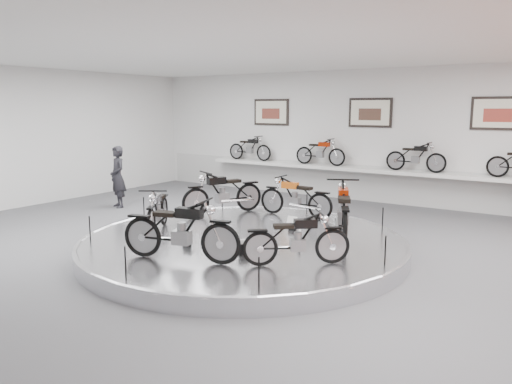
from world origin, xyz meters
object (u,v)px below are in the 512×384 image
Objects in this scene: bike_c at (223,192)px; bike_e at (180,230)px; shelf at (365,170)px; display_platform at (243,245)px; bike_a at (343,210)px; visitor at (118,177)px; bike_b at (296,197)px; bike_f at (297,239)px; bike_d at (158,210)px.

bike_c is 3.77m from bike_e.
bike_c is at bearing -109.17° from shelf.
display_platform is 2.09m from bike_a.
bike_a reaches higher than bike_e.
bike_e is (-0.00, -1.81, 0.68)m from display_platform.
bike_a is (1.66, -5.36, -0.14)m from shelf.
display_platform is at bearing 4.45° from visitor.
bike_b is at bearing 75.50° from bike_e.
display_platform is 2.05m from bike_f.
shelf is 6.82× the size of bike_b.
bike_a is 1.06× the size of bike_c.
bike_c reaches higher than bike_f.
bike_d is at bearing 24.23° from bike_c.
bike_a is at bearing 16.14° from visitor.
bike_c is at bearing 18.80° from visitor.
bike_d is at bearing -160.42° from display_platform.
bike_a is 7.35m from visitor.
bike_b is (-0.09, 2.28, 0.62)m from display_platform.
bike_b is 3.32m from bike_d.
bike_f is 7.85m from visitor.
bike_a is 2.15m from bike_b.
bike_a is at bearing 106.23° from bike_c.
bike_b is 0.89× the size of bike_c.
bike_a is 1.08× the size of visitor.
shelf is (0.00, 6.40, 0.85)m from display_platform.
bike_d is (-1.72, -7.01, -0.22)m from shelf.
shelf is 6.22× the size of visitor.
shelf is 7.29× the size of bike_f.
bike_b is at bearing 117.72° from bike_d.
bike_c is 1.00× the size of bike_e.
bike_b is (-1.75, 1.25, -0.09)m from bike_a.
bike_f is (0.06, -1.97, -0.12)m from bike_a.
bike_a is at bearing 143.83° from bike_b.
bike_f is at bearing 11.10° from bike_e.
bike_f is at bearing -76.76° from shelf.
visitor is at bearing 119.48° from bike_f.
bike_f is at bearing 155.64° from bike_a.
bike_e is (1.68, -3.37, 0.00)m from bike_c.
bike_e reaches higher than bike_f.
shelf is 7.54m from bike_f.
bike_d reaches higher than bike_b.
shelf is at bearing 61.23° from visitor.
bike_f is (3.44, -0.33, -0.03)m from bike_d.
bike_a reaches higher than bike_c.
bike_e reaches higher than bike_d.
shelf is at bearing -92.00° from bike_b.
bike_f is at bearing 78.88° from bike_c.
bike_a is at bearing -72.75° from shelf.
bike_b is 1.00× the size of bike_d.
visitor reaches higher than shelf.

